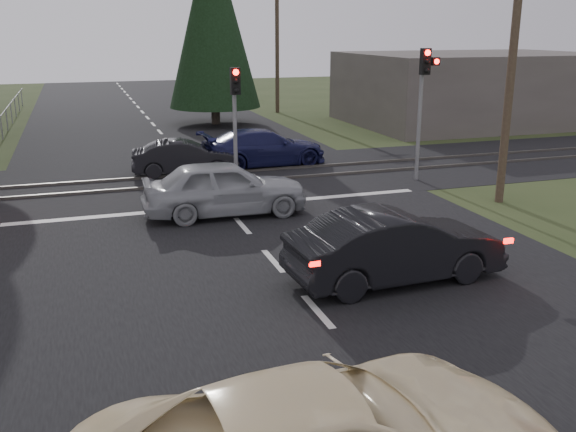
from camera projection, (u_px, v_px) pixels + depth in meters
name	position (u px, v px, depth m)	size (l,w,h in m)	color
ground	(318.00, 312.00, 12.60)	(120.00, 120.00, 0.00)	#2C391A
road	(213.00, 193.00, 21.72)	(14.00, 100.00, 0.01)	black
rail_corridor	(202.00, 180.00, 23.54)	(120.00, 8.00, 0.01)	black
stop_line	(225.00, 206.00, 20.07)	(13.00, 0.35, 0.00)	silver
rail_near	(206.00, 184.00, 22.80)	(120.00, 0.12, 0.10)	#59544C
rail_far	(198.00, 174.00, 24.26)	(120.00, 0.12, 0.10)	#59544C
traffic_signal_right	(424.00, 89.00, 22.57)	(0.68, 0.48, 4.70)	slate
traffic_signal_center	(235.00, 106.00, 21.84)	(0.32, 0.48, 4.10)	slate
utility_pole_near	(513.00, 50.00, 19.29)	(1.80, 0.26, 9.00)	#4C3D2D
utility_pole_mid	(277.00, 39.00, 41.17)	(1.80, 0.26, 9.00)	#4C3D2D
utility_pole_far	(203.00, 35.00, 63.96)	(1.80, 0.26, 9.00)	#4C3D2D
conifer_tree	(213.00, 17.00, 35.67)	(5.20, 5.20, 11.00)	#473D33
fence_left	(0.00, 144.00, 30.78)	(0.10, 36.00, 1.20)	slate
building_right	(473.00, 88.00, 37.48)	(14.00, 10.00, 4.00)	#59514C
dark_hatchback	(395.00, 247.00, 13.94)	(1.67, 4.79, 1.58)	black
silver_car	(225.00, 188.00, 18.95)	(1.94, 4.83, 1.65)	#929599
blue_sedan	(263.00, 148.00, 25.79)	(2.08, 5.11, 1.48)	#161843
dark_car_far	(185.00, 158.00, 24.29)	(1.38, 3.95, 1.30)	black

